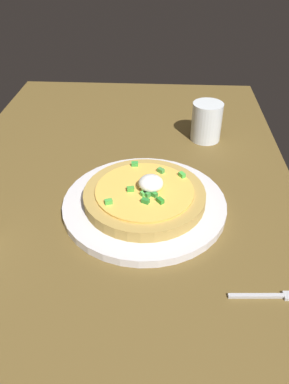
# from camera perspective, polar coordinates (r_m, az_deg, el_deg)

# --- Properties ---
(dining_table) EXTENTS (1.13, 0.71, 0.03)m
(dining_table) POSITION_cam_1_polar(r_m,az_deg,el_deg) (0.75, -4.19, -0.37)
(dining_table) COLOR brown
(dining_table) RESTS_ON ground
(plate) EXTENTS (0.30, 0.30, 0.02)m
(plate) POSITION_cam_1_polar(r_m,az_deg,el_deg) (0.69, 0.00, -1.85)
(plate) COLOR silver
(plate) RESTS_ON dining_table
(pizza) EXTENTS (0.22, 0.22, 0.05)m
(pizza) POSITION_cam_1_polar(r_m,az_deg,el_deg) (0.68, 0.04, -0.45)
(pizza) COLOR #B39046
(pizza) RESTS_ON plate
(cup_far) EXTENTS (0.07, 0.07, 0.09)m
(cup_far) POSITION_cam_1_polar(r_m,az_deg,el_deg) (0.91, 9.35, 10.17)
(cup_far) COLOR silver
(cup_far) RESTS_ON dining_table
(fork) EXTENTS (0.02, 0.11, 0.01)m
(fork) POSITION_cam_1_polar(r_m,az_deg,el_deg) (0.58, 18.88, -14.67)
(fork) COLOR #B7B7BC
(fork) RESTS_ON dining_table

